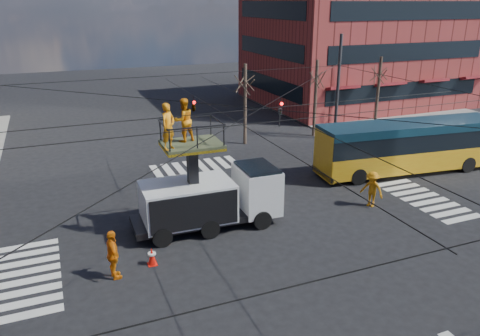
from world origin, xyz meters
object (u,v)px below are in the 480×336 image
(city_bus, at_px, (410,145))
(flagger, at_px, (372,189))
(worker_ground, at_px, (113,255))
(traffic_cone, at_px, (152,256))
(utility_truck, at_px, (209,186))

(city_bus, distance_m, flagger, 6.60)
(worker_ground, relative_size, flagger, 1.05)
(traffic_cone, xyz_separation_m, flagger, (11.95, 1.39, 0.58))
(traffic_cone, height_order, worker_ground, worker_ground)
(worker_ground, bearing_deg, flagger, -87.89)
(traffic_cone, bearing_deg, city_bus, 15.88)
(city_bus, relative_size, traffic_cone, 15.57)
(city_bus, bearing_deg, flagger, -140.86)
(utility_truck, relative_size, city_bus, 0.58)
(city_bus, xyz_separation_m, traffic_cone, (-17.45, -4.96, -1.33))
(city_bus, height_order, worker_ground, city_bus)
(flagger, bearing_deg, traffic_cone, -109.14)
(city_bus, bearing_deg, traffic_cone, -157.98)
(traffic_cone, relative_size, flagger, 0.40)
(worker_ground, bearing_deg, city_bus, -79.72)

